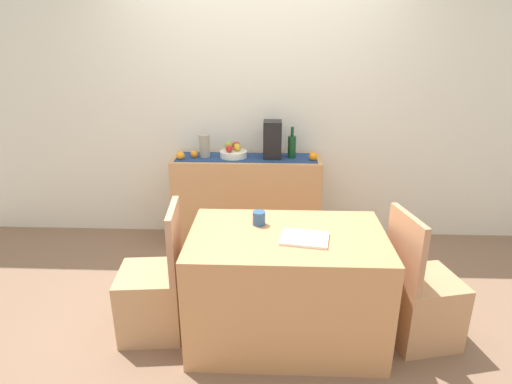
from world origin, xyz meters
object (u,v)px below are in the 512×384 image
Objects in this scene: ceramic_vase at (205,146)px; coffee_cup at (259,218)px; coffee_maker at (272,140)px; sideboard_console at (247,201)px; dining_table at (286,286)px; fruit_bowl at (234,154)px; wine_bottle at (292,147)px; chair_near_window at (154,296)px; chair_by_corner at (421,303)px; open_book at (305,239)px.

ceramic_vase is 1.33m from coffee_cup.
coffee_maker is 1.23m from coffee_cup.
sideboard_console is 1.10× the size of dining_table.
wine_bottle is (0.52, 0.00, 0.07)m from fruit_bowl.
sideboard_console is at bearing 103.96° from dining_table.
wine_bottle is 0.18m from coffee_maker.
sideboard_console is 1.49× the size of chair_near_window.
sideboard_console is 0.63m from coffee_maker.
chair_by_corner is at bearing -40.28° from ceramic_vase.
chair_near_window is 1.00× the size of chair_by_corner.
wine_bottle is at bearing 0.00° from sideboard_console.
coffee_cup is (0.53, -1.20, -0.16)m from ceramic_vase.
sideboard_console reaches higher than coffee_cup.
open_book is (0.10, -0.07, 0.38)m from dining_table.
fruit_bowl is at bearing 121.19° from open_book.
coffee_cup is 0.10× the size of chair_by_corner.
wine_bottle is at bearing 78.19° from coffee_cup.
coffee_maker reaches higher than wine_bottle.
wine_bottle is 1.43m from open_book.
chair_near_window is (-0.77, -1.34, -0.75)m from coffee_maker.
dining_table is at bearing -0.10° from chair_near_window.
chair_by_corner is at bearing -59.16° from wine_bottle.
fruit_bowl is at bearing 72.50° from chair_near_window.
chair_near_window reaches higher than coffee_cup.
sideboard_console is 1.51m from open_book.
dining_table is (0.33, -1.34, -0.05)m from sideboard_console.
sideboard_console is at bearing 180.00° from coffee_maker.
chair_near_window is at bearing 179.90° from dining_table.
coffee_cup is at bearing -66.17° from ceramic_vase.
coffee_maker is 0.61m from ceramic_vase.
fruit_bowl is at bearing 180.00° from coffee_maker.
coffee_cup is at bearing -77.30° from fruit_bowl.
chair_near_window is (-0.16, -1.34, -0.68)m from ceramic_vase.
dining_table is at bearing 154.78° from open_book.
coffee_cup is (-0.28, 0.21, 0.04)m from open_book.
coffee_maker is at bearing 108.02° from open_book.
open_book is at bearing -68.62° from fruit_bowl.
open_book is at bearing -72.89° from sideboard_console.
sideboard_console is at bearing 68.02° from chair_near_window.
chair_near_window is (-0.54, -1.34, -0.16)m from sideboard_console.
ceramic_vase is (-0.38, 0.00, 0.53)m from sideboard_console.
wine_bottle is 0.85× the size of coffee_maker.
ceramic_vase is 2.19m from chair_by_corner.
coffee_cup is (-0.18, 0.14, 0.41)m from dining_table.
coffee_maker reaches higher than coffee_cup.
chair_by_corner is at bearing -7.58° from coffee_cup.
chair_near_window reaches higher than open_book.
ceramic_vase reaches higher than dining_table.
chair_near_window reaches higher than dining_table.
coffee_maker is 3.75× the size of coffee_cup.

